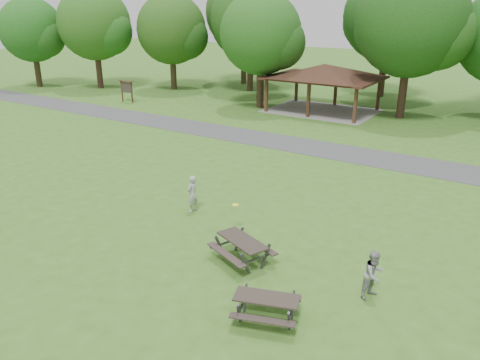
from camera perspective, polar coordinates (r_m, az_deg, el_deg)
name	(u,v)px	position (r m, az deg, el deg)	size (l,w,h in m)	color
ground	(158,240)	(17.66, -9.91, -7.18)	(160.00, 160.00, 0.00)	#35651D
asphalt_path	(316,148)	(28.69, 9.25, 3.87)	(120.00, 3.20, 0.02)	#414143
pavilion	(324,73)	(38.62, 10.22, 12.74)	(8.60, 7.01, 3.76)	#3E2316
notice_board	(126,87)	(43.10, -13.67, 10.92)	(1.60, 0.30, 1.88)	#3C2615
tree_row_a	(95,26)	(51.17, -17.23, 17.52)	(7.56, 7.20, 9.97)	#311D15
tree_row_b	(172,31)	(48.70, -8.26, 17.50)	(7.14, 6.80, 9.28)	#302215
tree_row_c	(252,22)	(47.34, 1.42, 18.67)	(8.19, 7.80, 10.67)	black
tree_row_d	(262,36)	(39.24, 2.69, 17.13)	(6.93, 6.60, 9.27)	black
tree_row_e	(412,25)	(37.37, 20.28, 17.33)	(8.40, 8.00, 11.02)	black
tree_deep_a	(245,15)	(51.88, 0.59, 19.50)	(8.40, 8.00, 11.38)	#332516
tree_deep_b	(389,19)	(46.12, 17.75, 18.14)	(8.40, 8.00, 11.13)	black
tree_flank_left	(33,32)	(54.16, -23.96, 16.17)	(6.72, 6.40, 8.93)	black
picnic_table_middle	(242,245)	(15.74, 0.25, -7.92)	(2.38, 2.17, 0.84)	#2A231E
picnic_table_far	(266,303)	(13.13, 3.25, -14.69)	(2.12, 1.91, 0.76)	#2B251F
frisbee_in_flight	(235,205)	(17.53, -0.57, -3.05)	(0.26, 0.26, 0.02)	yellow
frisbee_thrower	(192,194)	(19.49, -5.83, -1.69)	(0.57, 0.37, 1.56)	#A4A4A7
frisbee_catcher	(374,274)	(14.47, 16.00, -11.01)	(0.73, 0.57, 1.50)	gray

